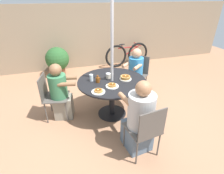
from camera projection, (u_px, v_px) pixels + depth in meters
The scene contains 18 objects.
ground_plane at pixel (112, 113), 3.53m from camera, with size 12.00×12.00×0.00m, color #9E7051.
back_fence at pixel (86, 37), 5.40m from camera, with size 10.00×0.06×1.91m, color gray.
patio_table at pixel (112, 87), 3.25m from camera, with size 1.26×1.26×0.74m.
umbrella_pole at pixel (112, 62), 3.01m from camera, with size 0.05×0.05×2.20m, color #ADADB2.
patio_chair_north at pixel (138, 72), 4.13m from camera, with size 0.61×0.61×0.87m.
diner_north at pixel (135, 74), 4.00m from camera, with size 0.58×0.56×1.10m.
patio_chair_east at pixel (51, 94), 3.21m from camera, with size 0.51×0.51×0.87m.
diner_east at pixel (61, 94), 3.22m from camera, with size 0.52×0.40×1.09m.
patio_chair_south at pixel (146, 129), 2.39m from camera, with size 0.48×0.48×0.87m.
diner_south at pixel (139, 120), 2.52m from camera, with size 0.43×0.57×1.16m.
pancake_plate_a at pixel (98, 91), 2.80m from camera, with size 0.22×0.22×0.05m.
pancake_plate_b at pixel (125, 78), 3.22m from camera, with size 0.22×0.22×0.08m.
pancake_plate_c at pixel (112, 86), 2.97m from camera, with size 0.22×0.22×0.06m.
syrup_bottle at pixel (98, 80), 3.10m from camera, with size 0.09×0.07×0.14m.
coffee_cup at pixel (108, 76), 3.26m from camera, with size 0.09×0.09×0.09m.
drinking_glass_a at pixel (91, 78), 3.15m from camera, with size 0.06×0.06×0.13m, color silver.
bicycle at pixel (127, 55), 5.72m from camera, with size 1.53×0.44×0.75m.
potted_shrub at pixel (58, 60), 4.97m from camera, with size 0.66×0.66×0.84m.
Camera 1 is at (-0.83, -2.74, 2.14)m, focal length 28.00 mm.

